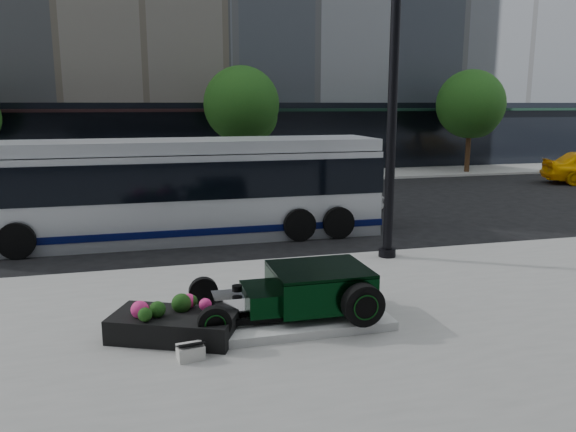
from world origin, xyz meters
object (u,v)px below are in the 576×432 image
object	(u,v)px
flower_planter	(174,324)
transit_bus	(177,189)
lamppost	(392,111)
hot_rod	(308,289)
white_sedan	(322,191)

from	to	relation	value
flower_planter	transit_bus	bearing A→B (deg)	85.42
flower_planter	transit_bus	size ratio (longest dim) A/B	0.19
transit_bus	lamppost	bearing A→B (deg)	-38.49
hot_rod	flower_planter	world-z (taller)	hot_rod
flower_planter	hot_rod	bearing A→B (deg)	4.81
hot_rod	flower_planter	size ratio (longest dim) A/B	1.41
transit_bus	white_sedan	xyz separation A→B (m)	(5.62, 3.37, -0.80)
flower_planter	white_sedan	bearing A→B (deg)	60.62
flower_planter	transit_bus	xyz separation A→B (m)	(0.62, 7.71, 1.12)
hot_rod	transit_bus	distance (m)	7.75
flower_planter	white_sedan	size ratio (longest dim) A/B	0.48
hot_rod	lamppost	distance (m)	5.69
lamppost	flower_planter	bearing A→B (deg)	-146.05
lamppost	flower_planter	size ratio (longest dim) A/B	3.46
hot_rod	transit_bus	world-z (taller)	transit_bus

